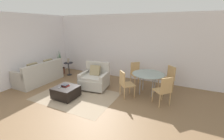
{
  "coord_description": "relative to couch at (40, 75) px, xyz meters",
  "views": [
    {
      "loc": [
        2.66,
        -2.77,
        2.32
      ],
      "look_at": [
        0.41,
        1.87,
        0.75
      ],
      "focal_mm": 24.0,
      "sensor_mm": 36.0,
      "label": 1
    }
  ],
  "objects": [
    {
      "name": "dining_table",
      "position": [
        4.23,
        0.9,
        0.33
      ],
      "size": [
        1.08,
        1.08,
        0.73
      ],
      "color": "#8C9E99",
      "rests_on": "ground_plane"
    },
    {
      "name": "tv_remote_primary",
      "position": [
        1.77,
        -0.69,
        0.07
      ],
      "size": [
        0.06,
        0.16,
        0.01
      ],
      "color": "#333338",
      "rests_on": "ottoman"
    },
    {
      "name": "ottoman",
      "position": [
        1.92,
        -0.6,
        -0.1
      ],
      "size": [
        0.72,
        0.68,
        0.38
      ],
      "color": "black",
      "rests_on": "ground_plane"
    },
    {
      "name": "dining_chair_far_left",
      "position": [
        3.63,
        1.51,
        0.21
      ],
      "size": [
        0.59,
        0.59,
        0.9
      ],
      "color": "tan",
      "rests_on": "ground_plane"
    },
    {
      "name": "wall_left",
      "position": [
        -0.54,
        0.31,
        1.06
      ],
      "size": [
        0.06,
        12.0,
        2.75
      ],
      "color": "white",
      "rests_on": "ground_plane"
    },
    {
      "name": "dining_chair_near_left",
      "position": [
        3.63,
        0.3,
        0.21
      ],
      "size": [
        0.59,
        0.59,
        0.9
      ],
      "color": "tan",
      "rests_on": "ground_plane"
    },
    {
      "name": "dining_chair_near_right",
      "position": [
        4.84,
        0.3,
        0.21
      ],
      "size": [
        0.59,
        0.59,
        0.9
      ],
      "color": "tan",
      "rests_on": "ground_plane"
    },
    {
      "name": "couch",
      "position": [
        0.0,
        0.0,
        0.0
      ],
      "size": [
        0.83,
        1.86,
        0.91
      ],
      "color": "#B2ADA3",
      "rests_on": "ground_plane"
    },
    {
      "name": "book_stack",
      "position": [
        1.84,
        -0.53,
        0.09
      ],
      "size": [
        0.26,
        0.2,
        0.05
      ],
      "color": "#B72D28",
      "rests_on": "ottoman"
    },
    {
      "name": "side_table",
      "position": [
        0.4,
        1.28,
        0.11
      ],
      "size": [
        0.42,
        0.42,
        0.6
      ],
      "color": "black",
      "rests_on": "ground_plane"
    },
    {
      "name": "dining_chair_far_right",
      "position": [
        4.84,
        1.51,
        0.21
      ],
      "size": [
        0.59,
        0.59,
        0.9
      ],
      "color": "tan",
      "rests_on": "ground_plane"
    },
    {
      "name": "potted_plant",
      "position": [
        -0.16,
        1.3,
        -0.05
      ],
      "size": [
        0.4,
        0.4,
        1.2
      ],
      "color": "brown",
      "rests_on": "ground_plane"
    },
    {
      "name": "ground_plane",
      "position": [
        2.56,
        -1.19,
        -0.31
      ],
      "size": [
        20.0,
        20.0,
        0.0
      ],
      "primitive_type": "plane",
      "color": "brown"
    },
    {
      "name": "picture_frame",
      "position": [
        0.4,
        1.28,
        0.39
      ],
      "size": [
        0.12,
        0.07,
        0.2
      ],
      "color": "#8C6647",
      "rests_on": "side_table"
    },
    {
      "name": "wall_back",
      "position": [
        2.56,
        2.15,
        1.06
      ],
      "size": [
        12.0,
        0.06,
        2.75
      ],
      "color": "white",
      "rests_on": "ground_plane"
    },
    {
      "name": "armchair",
      "position": [
        2.34,
        0.5,
        0.05
      ],
      "size": [
        1.05,
        0.96,
        0.95
      ],
      "color": "#B2ADA3",
      "rests_on": "ground_plane"
    },
    {
      "name": "area_rug",
      "position": [
        2.13,
        -0.37,
        -0.31
      ],
      "size": [
        2.61,
        1.8,
        0.01
      ],
      "color": "gray",
      "rests_on": "ground_plane"
    }
  ]
}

